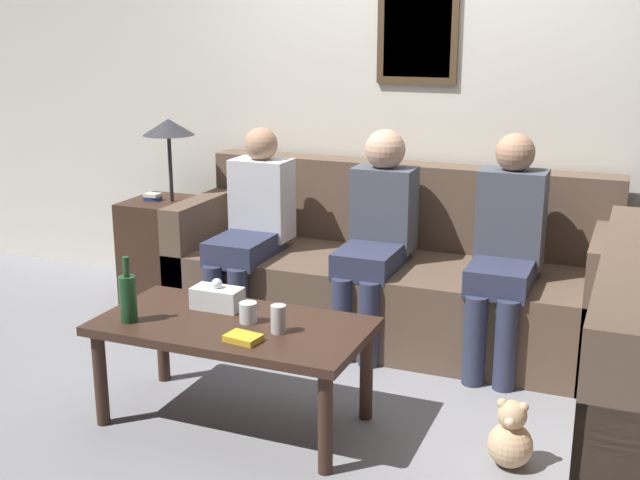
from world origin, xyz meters
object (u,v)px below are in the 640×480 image
object	(u,v)px
couch_main	(390,278)
teddy_bear	(511,438)
drinking_glass	(248,312)
person_middle	(377,229)
wine_bottle	(128,297)
person_left	(252,222)
coffee_table	(233,335)
person_right	(506,243)

from	to	relation	value
couch_main	teddy_bear	xyz separation A→B (m)	(0.90, -1.23, -0.20)
drinking_glass	person_middle	size ratio (longest dim) A/B	0.08
wine_bottle	teddy_bear	distance (m)	1.72
drinking_glass	person_left	bearing A→B (deg)	115.95
drinking_glass	coffee_table	bearing A→B (deg)	-158.18
couch_main	person_left	xyz separation A→B (m)	(-0.77, -0.22, 0.31)
person_left	person_middle	world-z (taller)	person_middle
couch_main	drinking_glass	world-z (taller)	couch_main
couch_main	coffee_table	size ratio (longest dim) A/B	2.05
drinking_glass	teddy_bear	world-z (taller)	drinking_glass
person_right	couch_main	bearing A→B (deg)	163.16
wine_bottle	person_right	bearing A→B (deg)	41.73
person_left	person_middle	size ratio (longest dim) A/B	0.98
couch_main	person_right	world-z (taller)	person_right
coffee_table	wine_bottle	distance (m)	0.49
coffee_table	person_left	size ratio (longest dim) A/B	1.03
coffee_table	person_middle	xyz separation A→B (m)	(0.29, 1.14, 0.24)
wine_bottle	person_left	xyz separation A→B (m)	(-0.03, 1.25, 0.05)
person_middle	teddy_bear	xyz separation A→B (m)	(0.93, -1.06, -0.53)
couch_main	coffee_table	distance (m)	1.35
coffee_table	drinking_glass	bearing A→B (deg)	21.82
couch_main	wine_bottle	bearing A→B (deg)	-116.86
wine_bottle	person_left	bearing A→B (deg)	91.18
drinking_glass	person_middle	xyz separation A→B (m)	(0.22, 1.11, 0.13)
person_left	coffee_table	bearing A→B (deg)	-67.40
teddy_bear	person_left	bearing A→B (deg)	148.95
coffee_table	wine_bottle	world-z (taller)	wine_bottle
coffee_table	wine_bottle	bearing A→B (deg)	-159.22
person_left	teddy_bear	distance (m)	2.01
couch_main	person_right	xyz separation A→B (m)	(0.67, -0.20, 0.33)
person_middle	teddy_bear	world-z (taller)	person_middle
couch_main	person_left	distance (m)	0.86
person_middle	wine_bottle	bearing A→B (deg)	-118.68
person_middle	person_left	bearing A→B (deg)	-175.86
drinking_glass	person_right	size ratio (longest dim) A/B	0.08
wine_bottle	teddy_bear	size ratio (longest dim) A/B	1.02
drinking_glass	person_left	size ratio (longest dim) A/B	0.08
drinking_glass	teddy_bear	xyz separation A→B (m)	(1.15, 0.06, -0.40)
coffee_table	drinking_glass	size ratio (longest dim) A/B	13.10
wine_bottle	person_middle	size ratio (longest dim) A/B	0.25
person_middle	coffee_table	bearing A→B (deg)	-104.06
person_right	person_middle	bearing A→B (deg)	177.17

